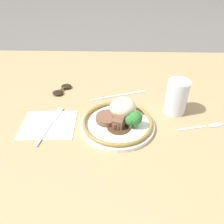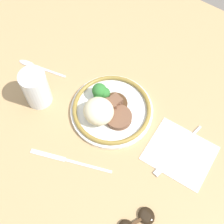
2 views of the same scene
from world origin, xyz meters
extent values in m
plane|color=#5B5651|center=(0.00, 0.00, 0.00)|extent=(8.00, 8.00, 0.00)
cube|color=tan|center=(0.00, 0.00, 0.02)|extent=(1.49, 1.19, 0.03)
cube|color=silver|center=(-0.20, -0.05, 0.03)|extent=(0.17, 0.15, 0.00)
cylinder|color=white|center=(0.02, -0.05, 0.04)|extent=(0.23, 0.23, 0.01)
torus|color=olive|center=(0.02, -0.05, 0.05)|extent=(0.22, 0.22, 0.01)
ellipsoid|color=beige|center=(0.04, -0.01, 0.08)|extent=(0.08, 0.08, 0.06)
cylinder|color=brown|center=(-0.01, -0.04, 0.05)|extent=(0.07, 0.07, 0.02)
cylinder|color=#472D19|center=(0.02, -0.07, 0.05)|extent=(0.07, 0.07, 0.00)
cube|color=brown|center=(0.02, -0.07, 0.06)|extent=(0.04, 0.04, 0.03)
cube|color=brown|center=(0.02, -0.07, 0.06)|extent=(0.04, 0.04, 0.03)
cube|color=brown|center=(0.02, -0.07, 0.06)|extent=(0.03, 0.03, 0.02)
cube|color=brown|center=(0.02, -0.08, 0.06)|extent=(0.03, 0.03, 0.02)
cube|color=brown|center=(0.03, -0.05, 0.06)|extent=(0.04, 0.04, 0.03)
cube|color=brown|center=(0.04, -0.05, 0.06)|extent=(0.03, 0.03, 0.03)
cylinder|color=#5B8E47|center=(0.07, -0.07, 0.05)|extent=(0.01, 0.01, 0.02)
sphere|color=#2D702D|center=(0.07, -0.07, 0.08)|extent=(0.04, 0.04, 0.04)
cylinder|color=#5B8E47|center=(0.06, -0.07, 0.05)|extent=(0.01, 0.01, 0.02)
sphere|color=#2D702D|center=(0.06, -0.07, 0.07)|extent=(0.03, 0.03, 0.03)
cylinder|color=#5B8E47|center=(0.07, -0.06, 0.05)|extent=(0.01, 0.01, 0.01)
sphere|color=#2D702D|center=(0.07, -0.06, 0.07)|extent=(0.03, 0.03, 0.03)
cylinder|color=#F4AD19|center=(0.21, 0.03, 0.07)|extent=(0.06, 0.06, 0.08)
cylinder|color=silver|center=(0.21, 0.03, 0.09)|extent=(0.07, 0.07, 0.12)
cube|color=silver|center=(-0.20, -0.10, 0.04)|extent=(0.03, 0.12, 0.00)
cube|color=silver|center=(-0.18, 0.00, 0.04)|extent=(0.03, 0.07, 0.00)
cube|color=silver|center=(-0.02, 0.11, 0.03)|extent=(0.13, 0.05, 0.00)
cube|color=silver|center=(0.08, 0.15, 0.03)|extent=(0.09, 0.04, 0.00)
cube|color=silver|center=(0.25, -0.06, 0.03)|extent=(0.10, 0.03, 0.00)
ellipsoid|color=silver|center=(0.33, -0.04, 0.03)|extent=(0.06, 0.03, 0.01)
ellipsoid|color=black|center=(-0.21, 0.13, 0.04)|extent=(0.05, 0.05, 0.01)
ellipsoid|color=black|center=(-0.19, 0.18, 0.04)|extent=(0.05, 0.05, 0.01)
cube|color=#472D19|center=(-0.20, 0.16, 0.04)|extent=(0.02, 0.03, 0.00)
camera|label=1|loc=(0.02, -0.58, 0.47)|focal=35.00mm
camera|label=2|loc=(-0.22, 0.29, 0.81)|focal=50.00mm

